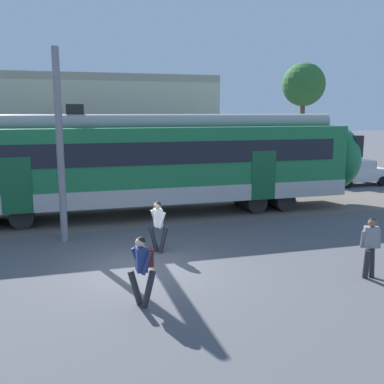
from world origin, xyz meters
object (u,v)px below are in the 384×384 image
object	(u,v)px
pedestrian_grey	(370,242)
pedestrian_white	(158,223)
pedestrian_navy	(142,265)
parked_car_white	(356,172)

from	to	relation	value
pedestrian_grey	pedestrian_white	bearing A→B (deg)	143.07
pedestrian_navy	parked_car_white	world-z (taller)	pedestrian_navy
parked_car_white	pedestrian_white	bearing A→B (deg)	-146.06
pedestrian_white	pedestrian_grey	distance (m)	6.26
pedestrian_navy	pedestrian_grey	size ratio (longest dim) A/B	1.00
pedestrian_navy	pedestrian_grey	xyz separation A→B (m)	(6.18, 0.10, 0.00)
pedestrian_navy	pedestrian_grey	world-z (taller)	same
pedestrian_grey	pedestrian_navy	bearing A→B (deg)	-179.10
pedestrian_navy	pedestrian_white	world-z (taller)	same
pedestrian_white	pedestrian_grey	bearing A→B (deg)	-36.93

